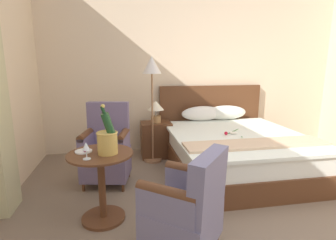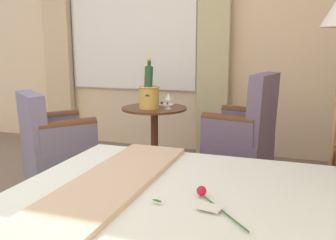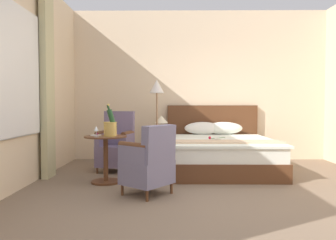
{
  "view_description": "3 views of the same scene",
  "coord_description": "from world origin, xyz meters",
  "px_view_note": "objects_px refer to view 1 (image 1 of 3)",
  "views": [
    {
      "loc": [
        -1.35,
        -1.76,
        1.51
      ],
      "look_at": [
        -0.8,
        1.23,
        0.87
      ],
      "focal_mm": 28.0,
      "sensor_mm": 36.0,
      "label": 1
    },
    {
      "loc": [
        1.73,
        1.95,
        1.27
      ],
      "look_at": [
        -0.53,
        1.17,
        0.79
      ],
      "focal_mm": 40.0,
      "sensor_mm": 36.0,
      "label": 2
    },
    {
      "loc": [
        -0.59,
        -4.09,
        1.14
      ],
      "look_at": [
        -0.64,
        1.3,
        0.9
      ],
      "focal_mm": 35.0,
      "sensor_mm": 36.0,
      "label": 3
    }
  ],
  "objects_px": {
    "armchair_facing_bed": "(187,209)",
    "bedside_lamp": "(156,108)",
    "snack_plate": "(84,151)",
    "armchair_by_window": "(107,151)",
    "wine_glass_near_bucket": "(104,138)",
    "nightstand": "(156,139)",
    "floor_lamp_brass": "(152,77)",
    "champagne_bucket": "(108,139)",
    "side_table_round": "(102,182)",
    "bed": "(232,147)",
    "wine_glass_near_edge": "(86,147)"
  },
  "relations": [
    {
      "from": "armchair_facing_bed",
      "to": "bedside_lamp",
      "type": "bearing_deg",
      "value": 87.98
    },
    {
      "from": "snack_plate",
      "to": "armchair_facing_bed",
      "type": "height_order",
      "value": "armchair_facing_bed"
    },
    {
      "from": "armchair_by_window",
      "to": "armchair_facing_bed",
      "type": "xyz_separation_m",
      "value": [
        0.67,
        -1.51,
        -0.02
      ]
    },
    {
      "from": "snack_plate",
      "to": "wine_glass_near_bucket",
      "type": "bearing_deg",
      "value": 25.58
    },
    {
      "from": "nightstand",
      "to": "bedside_lamp",
      "type": "bearing_deg",
      "value": 180.0
    },
    {
      "from": "floor_lamp_brass",
      "to": "armchair_facing_bed",
      "type": "distance_m",
      "value": 2.36
    },
    {
      "from": "armchair_by_window",
      "to": "floor_lamp_brass",
      "type": "bearing_deg",
      "value": 44.62
    },
    {
      "from": "nightstand",
      "to": "bedside_lamp",
      "type": "height_order",
      "value": "bedside_lamp"
    },
    {
      "from": "floor_lamp_brass",
      "to": "champagne_bucket",
      "type": "bearing_deg",
      "value": -111.55
    },
    {
      "from": "bedside_lamp",
      "to": "side_table_round",
      "type": "bearing_deg",
      "value": -114.0
    },
    {
      "from": "wine_glass_near_bucket",
      "to": "bed",
      "type": "bearing_deg",
      "value": 26.75
    },
    {
      "from": "armchair_by_window",
      "to": "bed",
      "type": "bearing_deg",
      "value": 6.28
    },
    {
      "from": "champagne_bucket",
      "to": "armchair_by_window",
      "type": "height_order",
      "value": "champagne_bucket"
    },
    {
      "from": "side_table_round",
      "to": "armchair_by_window",
      "type": "height_order",
      "value": "armchair_by_window"
    },
    {
      "from": "bedside_lamp",
      "to": "floor_lamp_brass",
      "type": "xyz_separation_m",
      "value": [
        -0.08,
        -0.21,
        0.51
      ]
    },
    {
      "from": "bed",
      "to": "armchair_facing_bed",
      "type": "xyz_separation_m",
      "value": [
        -1.14,
        -1.71,
        0.1
      ]
    },
    {
      "from": "snack_plate",
      "to": "armchair_by_window",
      "type": "distance_m",
      "value": 0.85
    },
    {
      "from": "wine_glass_near_bucket",
      "to": "snack_plate",
      "type": "distance_m",
      "value": 0.23
    },
    {
      "from": "bed",
      "to": "bedside_lamp",
      "type": "xyz_separation_m",
      "value": [
        -1.05,
        0.67,
        0.5
      ]
    },
    {
      "from": "floor_lamp_brass",
      "to": "wine_glass_near_edge",
      "type": "relative_size",
      "value": 10.43
    },
    {
      "from": "nightstand",
      "to": "floor_lamp_brass",
      "type": "bearing_deg",
      "value": -111.68
    },
    {
      "from": "champagne_bucket",
      "to": "armchair_facing_bed",
      "type": "distance_m",
      "value": 0.97
    },
    {
      "from": "bedside_lamp",
      "to": "armchair_facing_bed",
      "type": "distance_m",
      "value": 2.42
    },
    {
      "from": "bed",
      "to": "armchair_by_window",
      "type": "distance_m",
      "value": 1.83
    },
    {
      "from": "bedside_lamp",
      "to": "side_table_round",
      "type": "xyz_separation_m",
      "value": [
        -0.77,
        -1.73,
        -0.43
      ]
    },
    {
      "from": "nightstand",
      "to": "side_table_round",
      "type": "height_order",
      "value": "side_table_round"
    },
    {
      "from": "bedside_lamp",
      "to": "wine_glass_near_edge",
      "type": "bearing_deg",
      "value": -114.97
    },
    {
      "from": "bed",
      "to": "champagne_bucket",
      "type": "xyz_separation_m",
      "value": [
        -1.75,
        -1.08,
        0.52
      ]
    },
    {
      "from": "bed",
      "to": "side_table_round",
      "type": "distance_m",
      "value": 2.11
    },
    {
      "from": "armchair_by_window",
      "to": "side_table_round",
      "type": "bearing_deg",
      "value": -90.81
    },
    {
      "from": "bedside_lamp",
      "to": "side_table_round",
      "type": "distance_m",
      "value": 1.94
    },
    {
      "from": "floor_lamp_brass",
      "to": "armchair_by_window",
      "type": "height_order",
      "value": "floor_lamp_brass"
    },
    {
      "from": "champagne_bucket",
      "to": "armchair_by_window",
      "type": "distance_m",
      "value": 0.97
    },
    {
      "from": "wine_glass_near_bucket",
      "to": "armchair_by_window",
      "type": "distance_m",
      "value": 0.79
    },
    {
      "from": "wine_glass_near_edge",
      "to": "snack_plate",
      "type": "distance_m",
      "value": 0.24
    },
    {
      "from": "wine_glass_near_bucket",
      "to": "side_table_round",
      "type": "bearing_deg",
      "value": -102.34
    },
    {
      "from": "bedside_lamp",
      "to": "bed",
      "type": "bearing_deg",
      "value": -32.61
    },
    {
      "from": "bed",
      "to": "side_table_round",
      "type": "bearing_deg",
      "value": -149.96
    },
    {
      "from": "champagne_bucket",
      "to": "wine_glass_near_edge",
      "type": "relative_size",
      "value": 3.01
    },
    {
      "from": "floor_lamp_brass",
      "to": "snack_plate",
      "type": "bearing_deg",
      "value": -120.02
    },
    {
      "from": "floor_lamp_brass",
      "to": "armchair_by_window",
      "type": "distance_m",
      "value": 1.31
    },
    {
      "from": "side_table_round",
      "to": "snack_plate",
      "type": "xyz_separation_m",
      "value": [
        -0.16,
        0.06,
        0.31
      ]
    },
    {
      "from": "bedside_lamp",
      "to": "armchair_by_window",
      "type": "xyz_separation_m",
      "value": [
        -0.76,
        -0.87,
        -0.39
      ]
    },
    {
      "from": "bedside_lamp",
      "to": "snack_plate",
      "type": "xyz_separation_m",
      "value": [
        -0.93,
        -1.67,
        -0.12
      ]
    },
    {
      "from": "bed",
      "to": "snack_plate",
      "type": "bearing_deg",
      "value": -153.36
    },
    {
      "from": "bedside_lamp",
      "to": "floor_lamp_brass",
      "type": "bearing_deg",
      "value": -111.67
    },
    {
      "from": "floor_lamp_brass",
      "to": "side_table_round",
      "type": "xyz_separation_m",
      "value": [
        -0.69,
        -1.52,
        -0.94
      ]
    },
    {
      "from": "bedside_lamp",
      "to": "armchair_facing_bed",
      "type": "relative_size",
      "value": 0.4
    },
    {
      "from": "bed",
      "to": "floor_lamp_brass",
      "type": "distance_m",
      "value": 1.59
    },
    {
      "from": "floor_lamp_brass",
      "to": "champagne_bucket",
      "type": "distance_m",
      "value": 1.73
    }
  ]
}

